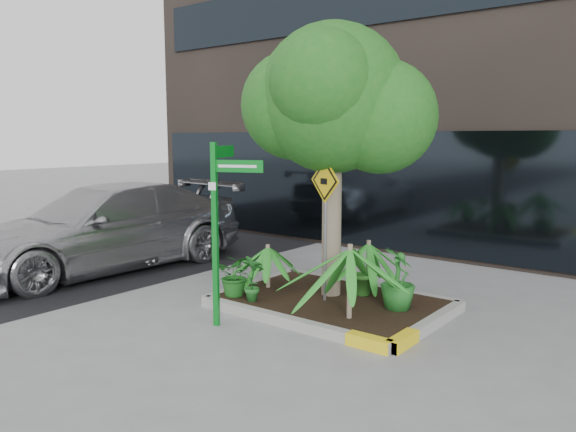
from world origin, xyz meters
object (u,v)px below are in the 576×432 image
Objects in this scene: street_sign_post at (220,214)px; cattle_sign at (325,205)px; parked_car at (104,228)px; tree at (333,99)px.

street_sign_post is 1.61m from cattle_sign.
parked_car is at bearing 145.28° from street_sign_post.
cattle_sign is (4.88, 0.47, 0.76)m from parked_car.
cattle_sign is at bearing 10.53° from parked_car.
tree reaches higher than parked_car.
parked_car is 4.96m from cattle_sign.
cattle_sign is (0.75, 1.42, 0.03)m from street_sign_post.
tree is at bearing 126.13° from cattle_sign.
cattle_sign is at bearing -72.40° from tree.
parked_car is 2.27× the size of street_sign_post.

